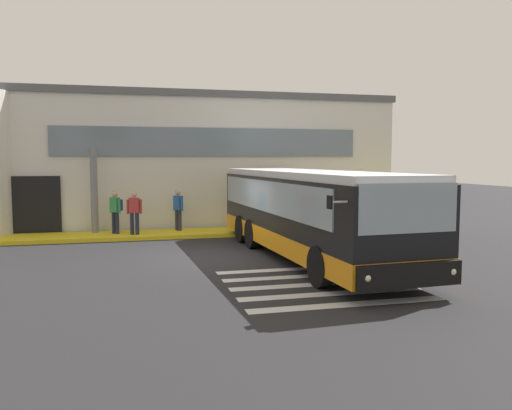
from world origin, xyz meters
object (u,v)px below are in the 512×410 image
(bus_main_foreground, at_px, (309,215))
(passenger_by_doorway, at_px, (134,211))
(passenger_at_curb_edge, at_px, (178,208))
(entry_support_column, at_px, (94,191))
(passenger_near_column, at_px, (116,209))

(bus_main_foreground, bearing_deg, passenger_by_doorway, 134.19)
(passenger_at_curb_edge, bearing_deg, entry_support_column, 176.26)
(bus_main_foreground, bearing_deg, passenger_at_curb_edge, 119.42)
(passenger_near_column, bearing_deg, entry_support_column, 147.43)
(bus_main_foreground, bearing_deg, passenger_near_column, 135.52)
(passenger_by_doorway, height_order, passenger_at_curb_edge, same)
(entry_support_column, distance_m, passenger_by_doorway, 1.95)
(passenger_by_doorway, distance_m, passenger_at_curb_edge, 1.91)
(passenger_near_column, distance_m, passenger_at_curb_edge, 2.48)
(entry_support_column, xyz_separation_m, passenger_near_column, (0.82, -0.53, -0.71))
(bus_main_foreground, distance_m, passenger_by_doorway, 7.47)
(bus_main_foreground, bearing_deg, entry_support_column, 136.77)
(bus_main_foreground, relative_size, passenger_near_column, 6.58)
(passenger_near_column, relative_size, passenger_at_curb_edge, 1.00)
(passenger_by_doorway, bearing_deg, passenger_near_column, 147.58)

